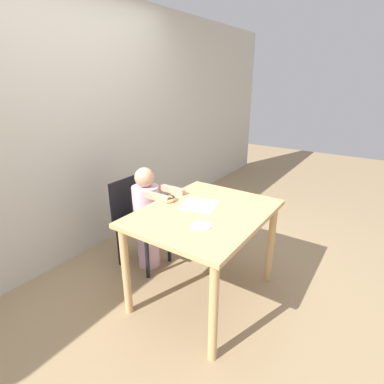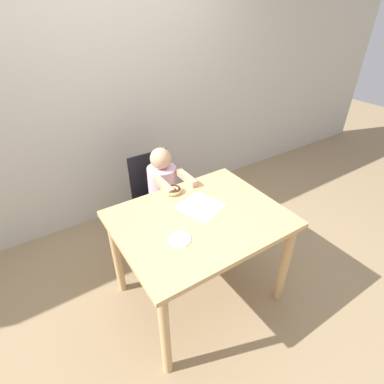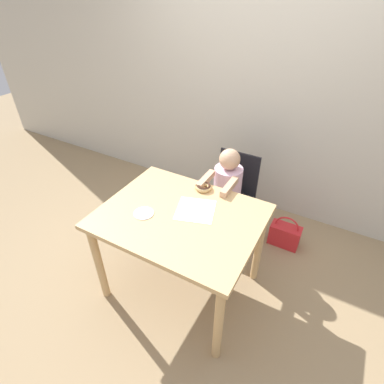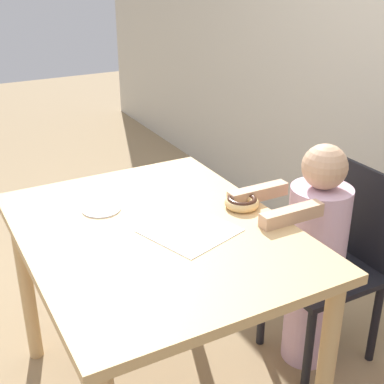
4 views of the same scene
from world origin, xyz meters
TOP-DOWN VIEW (x-y plane):
  - ground_plane at (0.00, 0.00)m, footprint 12.00×12.00m
  - wall_back at (0.00, 1.44)m, footprint 8.00×0.05m
  - dining_table at (0.00, 0.00)m, footprint 1.11×0.88m
  - chair at (0.07, 0.79)m, footprint 0.38×0.43m
  - child_figure at (0.07, 0.67)m, footprint 0.26×0.48m
  - donut at (-0.00, 0.35)m, footprint 0.13×0.13m
  - napkin at (0.07, 0.10)m, footprint 0.34×0.34m
  - handbag at (0.61, 0.90)m, footprint 0.28×0.14m
  - plate at (-0.23, -0.11)m, footprint 0.14×0.14m

SIDE VIEW (x-z plane):
  - ground_plane at x=0.00m, z-range 0.00..0.00m
  - handbag at x=0.61m, z-range -0.05..0.29m
  - chair at x=0.07m, z-range 0.01..0.86m
  - child_figure at x=0.07m, z-range 0.01..1.00m
  - dining_table at x=0.00m, z-range 0.28..1.06m
  - napkin at x=0.07m, z-range 0.78..0.78m
  - plate at x=-0.23m, z-range 0.78..0.79m
  - donut at x=0.00m, z-range 0.78..0.82m
  - wall_back at x=0.00m, z-range 0.00..2.50m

